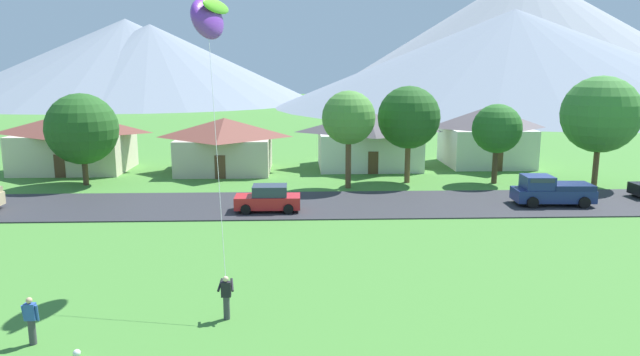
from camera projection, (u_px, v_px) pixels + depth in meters
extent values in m
cube|color=#2D2D33|center=(301.00, 205.00, 38.72)|extent=(160.00, 7.93, 0.08)
cone|color=gray|center=(127.00, 60.00, 160.76)|extent=(99.93, 99.93, 22.74)
cone|color=gray|center=(152.00, 63.00, 157.30)|extent=(90.53, 90.53, 21.00)
cone|color=gray|center=(512.00, 58.00, 135.52)|extent=(113.61, 113.61, 22.85)
cone|color=#8E939E|center=(522.00, 37.00, 154.70)|extent=(115.47, 115.47, 35.07)
cube|color=silver|center=(368.00, 150.00, 53.34)|extent=(9.18, 7.15, 3.34)
pyramid|color=#474247|center=(369.00, 122.00, 52.84)|extent=(9.91, 7.72, 1.83)
cube|color=brown|center=(373.00, 163.00, 49.93)|extent=(0.90, 0.06, 2.00)
cube|color=beige|center=(75.00, 152.00, 51.48)|extent=(9.45, 6.84, 3.43)
pyramid|color=brown|center=(72.00, 123.00, 50.98)|extent=(10.20, 7.39, 1.88)
cube|color=brown|center=(60.00, 166.00, 48.24)|extent=(0.90, 0.06, 2.00)
cube|color=silver|center=(485.00, 146.00, 54.66)|extent=(7.60, 7.20, 3.59)
pyramid|color=#564C51|center=(487.00, 117.00, 54.13)|extent=(8.20, 7.78, 1.98)
cube|color=brown|center=(498.00, 160.00, 51.26)|extent=(0.90, 0.06, 2.00)
cube|color=beige|center=(225.00, 154.00, 51.27)|extent=(8.06, 7.31, 3.11)
pyramid|color=brown|center=(224.00, 128.00, 50.81)|extent=(8.70, 7.89, 1.71)
cube|color=brown|center=(220.00, 167.00, 47.77)|extent=(0.90, 0.06, 2.00)
cylinder|color=brown|center=(407.00, 162.00, 46.11)|extent=(0.44, 0.44, 3.43)
sphere|color=#23561E|center=(409.00, 117.00, 45.42)|extent=(5.01, 5.01, 5.01)
cylinder|color=brown|center=(348.00, 163.00, 43.99)|extent=(0.44, 0.44, 3.93)
sphere|color=#4C8938|center=(349.00, 118.00, 43.32)|extent=(4.11, 4.11, 4.11)
cylinder|color=#4C3823|center=(85.00, 170.00, 45.23)|extent=(0.44, 0.44, 2.40)
sphere|color=#23561E|center=(82.00, 129.00, 44.61)|extent=(5.57, 5.57, 5.57)
cylinder|color=brown|center=(596.00, 164.00, 44.90)|extent=(0.44, 0.44, 3.42)
sphere|color=#3D7F33|center=(600.00, 114.00, 44.15)|extent=(5.96, 5.96, 5.96)
cylinder|color=#4C3823|center=(495.00, 165.00, 45.88)|extent=(0.44, 0.44, 2.97)
sphere|color=#286623|center=(497.00, 129.00, 45.31)|extent=(3.93, 3.93, 3.93)
cylinder|color=black|center=(636.00, 190.00, 41.54)|extent=(0.64, 0.25, 0.64)
cube|color=red|center=(268.00, 202.00, 36.83)|extent=(4.20, 1.81, 0.80)
cube|color=#2D3847|center=(270.00, 190.00, 36.69)|extent=(2.20, 1.59, 0.68)
cylinder|color=black|center=(246.00, 209.00, 35.93)|extent=(0.64, 0.24, 0.64)
cylinder|color=black|center=(248.00, 203.00, 37.74)|extent=(0.64, 0.24, 0.64)
cylinder|color=black|center=(288.00, 209.00, 36.02)|extent=(0.64, 0.24, 0.64)
cylinder|color=black|center=(289.00, 202.00, 37.83)|extent=(0.64, 0.24, 0.64)
cube|color=navy|center=(553.00, 195.00, 38.49)|extent=(5.29, 2.24, 0.84)
cube|color=navy|center=(537.00, 182.00, 38.34)|extent=(1.98, 1.93, 0.90)
cube|color=#2D3847|center=(538.00, 178.00, 38.29)|extent=(1.70, 1.95, 0.28)
cube|color=navy|center=(570.00, 186.00, 38.37)|extent=(2.79, 2.09, 0.36)
cylinder|color=black|center=(533.00, 202.00, 37.56)|extent=(0.77, 0.32, 0.76)
cylinder|color=black|center=(522.00, 196.00, 39.57)|extent=(0.77, 0.32, 0.76)
cylinder|color=black|center=(584.00, 203.00, 37.53)|extent=(0.77, 0.32, 0.76)
cylinder|color=black|center=(571.00, 196.00, 39.54)|extent=(0.77, 0.32, 0.76)
cylinder|color=#3D3D42|center=(227.00, 308.00, 21.10)|extent=(0.24, 0.24, 0.88)
cube|color=black|center=(226.00, 289.00, 20.96)|extent=(0.36, 0.22, 0.58)
sphere|color=beige|center=(226.00, 279.00, 20.89)|extent=(0.21, 0.21, 0.21)
cylinder|color=black|center=(220.00, 285.00, 20.99)|extent=(0.18, 0.55, 0.37)
cylinder|color=black|center=(232.00, 285.00, 21.00)|extent=(0.18, 0.55, 0.37)
ellipsoid|color=purple|center=(208.00, 19.00, 23.93)|extent=(1.84, 3.04, 1.85)
ellipsoid|color=#72D133|center=(216.00, 6.00, 23.76)|extent=(1.03, 2.90, 0.64)
cylinder|color=silver|center=(216.00, 140.00, 22.41)|extent=(1.10, 5.03, 9.66)
cylinder|color=#3D3D42|center=(32.00, 332.00, 19.17)|extent=(0.24, 0.24, 0.88)
cube|color=#2D51A3|center=(30.00, 312.00, 19.03)|extent=(0.36, 0.22, 0.58)
sphere|color=tan|center=(29.00, 300.00, 18.95)|extent=(0.21, 0.21, 0.21)
cylinder|color=#2D51A3|center=(24.00, 313.00, 19.03)|extent=(0.12, 0.18, 0.59)
cylinder|color=#2D51A3|center=(37.00, 313.00, 19.05)|extent=(0.12, 0.18, 0.59)
sphere|color=white|center=(77.00, 353.00, 18.40)|extent=(0.24, 0.24, 0.24)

